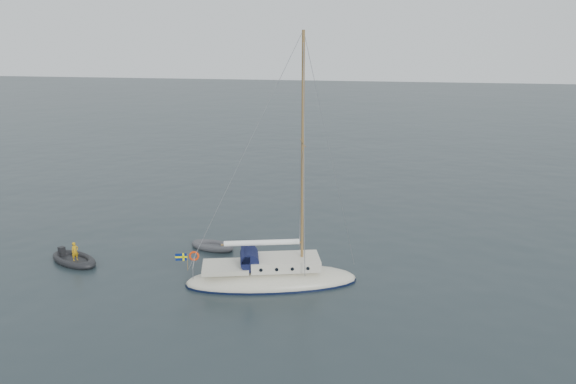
# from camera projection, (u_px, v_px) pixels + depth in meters

# --- Properties ---
(ground) EXTENTS (300.00, 300.00, 0.00)m
(ground) POSITION_uv_depth(u_px,v_px,m) (329.00, 272.00, 29.68)
(ground) COLOR black
(ground) RESTS_ON ground
(sailboat) EXTENTS (9.06, 2.72, 12.90)m
(sailboat) POSITION_uv_depth(u_px,v_px,m) (272.00, 265.00, 28.07)
(sailboat) COLOR beige
(sailboat) RESTS_ON ground
(dinghy) EXTENTS (2.76, 1.24, 0.40)m
(dinghy) POSITION_uv_depth(u_px,v_px,m) (212.00, 246.00, 33.02)
(dinghy) COLOR #47484C
(dinghy) RESTS_ON ground
(rib) EXTENTS (3.38, 1.54, 1.23)m
(rib) POSITION_uv_depth(u_px,v_px,m) (74.00, 259.00, 30.96)
(rib) COLOR black
(rib) RESTS_ON ground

